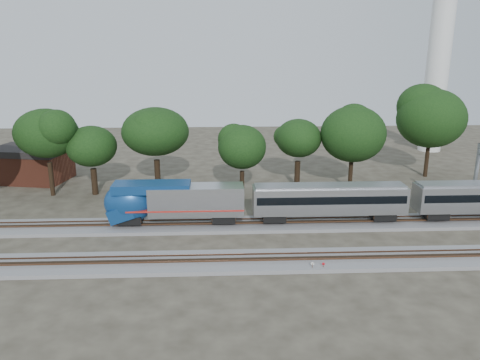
% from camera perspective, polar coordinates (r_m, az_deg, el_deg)
% --- Properties ---
extents(ground, '(160.00, 160.00, 0.00)m').
position_cam_1_polar(ground, '(50.12, 0.34, -8.14)').
color(ground, '#383328').
rests_on(ground, ground).
extents(track_far, '(160.00, 5.00, 0.73)m').
position_cam_1_polar(track_far, '(55.58, 0.03, -5.46)').
color(track_far, slate).
rests_on(track_far, ground).
extents(track_near, '(160.00, 5.00, 0.73)m').
position_cam_1_polar(track_near, '(46.40, 0.60, -9.90)').
color(track_near, slate).
rests_on(track_near, ground).
extents(switch_stand_red, '(0.28, 0.08, 0.87)m').
position_cam_1_polar(switch_stand_red, '(45.47, 10.13, -10.23)').
color(switch_stand_red, '#512D19').
rests_on(switch_stand_red, ground).
extents(switch_stand_white, '(0.29, 0.12, 0.95)m').
position_cam_1_polar(switch_stand_white, '(45.18, 8.81, -10.27)').
color(switch_stand_white, '#512D19').
rests_on(switch_stand_white, ground).
extents(switch_lever, '(0.54, 0.38, 0.30)m').
position_cam_1_polar(switch_lever, '(45.49, 6.62, -10.64)').
color(switch_lever, '#512D19').
rests_on(switch_lever, ground).
extents(brick_building, '(12.43, 9.79, 5.38)m').
position_cam_1_polar(brick_building, '(81.27, -24.14, 1.81)').
color(brick_building, brown).
rests_on(brick_building, ground).
extents(tree_1, '(9.14, 9.14, 12.88)m').
position_cam_1_polar(tree_1, '(70.42, -22.54, 5.26)').
color(tree_1, black).
rests_on(tree_1, ground).
extents(tree_2, '(7.18, 7.18, 10.13)m').
position_cam_1_polar(tree_2, '(69.19, -17.66, 3.92)').
color(tree_2, black).
rests_on(tree_2, ground).
extents(tree_3, '(9.11, 9.11, 12.85)m').
position_cam_1_polar(tree_3, '(67.77, -10.27, 5.82)').
color(tree_3, black).
rests_on(tree_3, ground).
extents(tree_4, '(7.49, 7.49, 10.56)m').
position_cam_1_polar(tree_4, '(63.88, 0.26, 4.02)').
color(tree_4, black).
rests_on(tree_4, ground).
extents(tree_5, '(7.73, 7.73, 10.90)m').
position_cam_1_polar(tree_5, '(69.69, 7.14, 5.08)').
color(tree_5, black).
rests_on(tree_5, ground).
extents(tree_6, '(8.62, 8.62, 12.15)m').
position_cam_1_polar(tree_6, '(69.44, 13.62, 5.46)').
color(tree_6, black).
rests_on(tree_6, ground).
extents(tree_7, '(9.75, 9.75, 13.75)m').
position_cam_1_polar(tree_7, '(81.22, 22.29, 6.96)').
color(tree_7, black).
rests_on(tree_7, ground).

